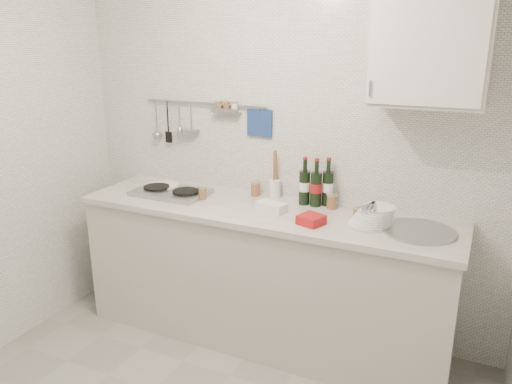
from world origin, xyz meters
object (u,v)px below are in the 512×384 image
at_px(plate_stack_sink, 373,216).
at_px(plate_stack_hob, 162,187).
at_px(wine_bottles, 316,182).
at_px(wall_cabinet, 432,38).
at_px(utensil_crock, 275,186).

bearing_deg(plate_stack_sink, plate_stack_hob, 177.24).
bearing_deg(wine_bottles, plate_stack_sink, -26.60).
height_order(wall_cabinet, utensil_crock, wall_cabinet).
xyz_separation_m(plate_stack_hob, utensil_crock, (0.80, 0.18, 0.06)).
xyz_separation_m(plate_stack_sink, utensil_crock, (-0.72, 0.25, 0.02)).
height_order(wall_cabinet, plate_stack_sink, wall_cabinet).
distance_m(plate_stack_sink, utensil_crock, 0.77).
bearing_deg(plate_stack_sink, utensil_crock, 160.75).
distance_m(plate_stack_hob, plate_stack_sink, 1.52).
xyz_separation_m(wall_cabinet, utensil_crock, (-0.93, 0.13, -0.95)).
xyz_separation_m(wall_cabinet, plate_stack_hob, (-1.73, -0.05, -1.01)).
bearing_deg(plate_stack_hob, wine_bottles, 7.05).
distance_m(plate_stack_hob, utensil_crock, 0.82).
height_order(plate_stack_hob, plate_stack_sink, plate_stack_sink).
bearing_deg(wine_bottles, utensil_crock, 171.96).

